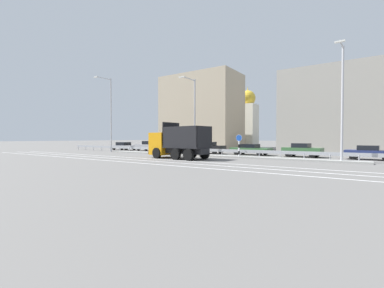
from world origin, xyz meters
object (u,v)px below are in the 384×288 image
(street_lamp_2, at_px, (342,98))
(street_lamp_1, at_px, (194,113))
(parked_car_1, at_px, (149,146))
(parked_car_0, at_px, (124,146))
(parked_car_3, at_px, (208,148))
(parked_car_4, at_px, (250,149))
(dump_truck, at_px, (173,145))
(median_road_sign, at_px, (239,146))
(parked_car_2, at_px, (180,147))
(parked_car_5, at_px, (302,150))
(street_lamp_0, at_px, (110,111))
(church_tower, at_px, (248,120))
(parked_car_6, at_px, (369,152))

(street_lamp_2, bearing_deg, street_lamp_1, -179.12)
(parked_car_1, bearing_deg, parked_car_0, 87.71)
(parked_car_3, distance_m, parked_car_4, 5.48)
(dump_truck, distance_m, parked_car_1, 14.95)
(median_road_sign, bearing_deg, parked_car_2, 156.07)
(parked_car_0, bearing_deg, street_lamp_1, 69.61)
(median_road_sign, bearing_deg, parked_car_5, 44.68)
(street_lamp_0, relative_size, street_lamp_2, 1.11)
(street_lamp_1, bearing_deg, parked_car_0, 163.79)
(parked_car_4, bearing_deg, parked_car_0, -85.77)
(street_lamp_0, xyz_separation_m, parked_car_2, (8.48, 5.28, -5.02))
(parked_car_4, xyz_separation_m, parked_car_5, (5.74, -0.09, 0.07))
(median_road_sign, height_order, parked_car_1, median_road_sign)
(parked_car_1, xyz_separation_m, parked_car_3, (10.96, -0.56, -0.01))
(parked_car_5, bearing_deg, median_road_sign, -40.51)
(parked_car_3, distance_m, church_tower, 23.11)
(parked_car_2, xyz_separation_m, church_tower, (1.18, 21.80, 5.05))
(street_lamp_1, relative_size, church_tower, 0.67)
(parked_car_1, distance_m, parked_car_5, 22.15)
(dump_truck, distance_m, parked_car_5, 13.59)
(parked_car_3, bearing_deg, street_lamp_1, 10.90)
(parked_car_1, bearing_deg, parked_car_3, -97.73)
(parked_car_1, xyz_separation_m, parked_car_5, (22.15, -0.11, -0.03))
(parked_car_3, relative_size, parked_car_6, 1.04)
(median_road_sign, xyz_separation_m, street_lamp_1, (-5.32, -0.25, 3.59))
(street_lamp_0, distance_m, street_lamp_1, 14.31)
(street_lamp_1, xyz_separation_m, parked_car_6, (16.16, 4.94, -4.12))
(median_road_sign, distance_m, street_lamp_1, 6.43)
(dump_truck, relative_size, median_road_sign, 2.79)
(median_road_sign, relative_size, parked_car_0, 0.51)
(street_lamp_1, bearing_deg, street_lamp_2, 0.88)
(parked_car_5, bearing_deg, parked_car_6, 92.47)
(parked_car_2, distance_m, church_tower, 22.40)
(parked_car_2, bearing_deg, street_lamp_0, -60.75)
(street_lamp_1, height_order, parked_car_6, street_lamp_1)
(street_lamp_1, height_order, parked_car_0, street_lamp_1)
(parked_car_3, xyz_separation_m, parked_car_6, (17.04, 0.21, -0.08))
(street_lamp_1, xyz_separation_m, parked_car_4, (4.57, 5.27, -4.13))
(street_lamp_1, relative_size, street_lamp_2, 0.91)
(street_lamp_1, bearing_deg, parked_car_4, 49.04)
(dump_truck, relative_size, street_lamp_2, 0.69)
(street_lamp_0, distance_m, parked_car_6, 31.26)
(street_lamp_2, bearing_deg, parked_car_6, 68.05)
(street_lamp_2, xyz_separation_m, parked_car_3, (-15.13, 4.51, -4.43))
(parked_car_0, height_order, church_tower, church_tower)
(street_lamp_0, bearing_deg, median_road_sign, 1.02)
(parked_car_2, bearing_deg, parked_car_0, -92.01)
(parked_car_1, height_order, parked_car_3, parked_car_1)
(street_lamp_2, bearing_deg, street_lamp_0, -179.35)
(street_lamp_1, xyz_separation_m, parked_car_1, (-11.84, 5.29, -4.03))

